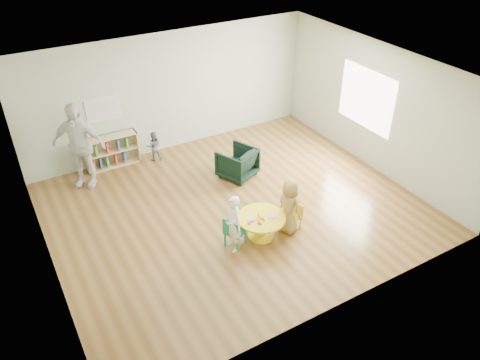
{
  "coord_description": "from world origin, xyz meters",
  "views": [
    {
      "loc": [
        -3.69,
        -6.58,
        5.61
      ],
      "look_at": [
        -0.06,
        -0.3,
        0.86
      ],
      "focal_mm": 35.0,
      "sensor_mm": 36.0,
      "label": 1
    }
  ],
  "objects_px": {
    "bookshelf": "(111,151)",
    "adult_caretaker": "(79,145)",
    "child_right": "(289,206)",
    "armchair": "(237,163)",
    "kid_chair_right": "(294,215)",
    "kid_chair_left": "(234,231)",
    "activity_table": "(261,223)",
    "child_left": "(233,224)",
    "toddler": "(154,146)"
  },
  "relations": [
    {
      "from": "bookshelf",
      "to": "adult_caretaker",
      "type": "relative_size",
      "value": 0.64
    },
    {
      "from": "child_right",
      "to": "armchair",
      "type": "bearing_deg",
      "value": -12.35
    },
    {
      "from": "kid_chair_right",
      "to": "adult_caretaker",
      "type": "bearing_deg",
      "value": 29.5
    },
    {
      "from": "armchair",
      "to": "kid_chair_left",
      "type": "bearing_deg",
      "value": 34.87
    },
    {
      "from": "adult_caretaker",
      "to": "bookshelf",
      "type": "bearing_deg",
      "value": 67.36
    },
    {
      "from": "armchair",
      "to": "child_right",
      "type": "height_order",
      "value": "child_right"
    },
    {
      "from": "bookshelf",
      "to": "armchair",
      "type": "bearing_deg",
      "value": -39.22
    },
    {
      "from": "bookshelf",
      "to": "adult_caretaker",
      "type": "bearing_deg",
      "value": -147.32
    },
    {
      "from": "adult_caretaker",
      "to": "activity_table",
      "type": "bearing_deg",
      "value": -20.76
    },
    {
      "from": "activity_table",
      "to": "kid_chair_right",
      "type": "xyz_separation_m",
      "value": [
        0.68,
        -0.08,
        -0.03
      ]
    },
    {
      "from": "kid_chair_right",
      "to": "bookshelf",
      "type": "distance_m",
      "value": 4.54
    },
    {
      "from": "activity_table",
      "to": "child_left",
      "type": "height_order",
      "value": "child_left"
    },
    {
      "from": "bookshelf",
      "to": "child_left",
      "type": "xyz_separation_m",
      "value": [
        1.0,
        -3.89,
        0.18
      ]
    },
    {
      "from": "toddler",
      "to": "activity_table",
      "type": "bearing_deg",
      "value": 117.02
    },
    {
      "from": "child_right",
      "to": "child_left",
      "type": "bearing_deg",
      "value": 77.72
    },
    {
      "from": "activity_table",
      "to": "adult_caretaker",
      "type": "bearing_deg",
      "value": 124.55
    },
    {
      "from": "child_left",
      "to": "activity_table",
      "type": "bearing_deg",
      "value": 96.42
    },
    {
      "from": "kid_chair_right",
      "to": "armchair",
      "type": "bearing_deg",
      "value": -10.68
    },
    {
      "from": "child_left",
      "to": "bookshelf",
      "type": "bearing_deg",
      "value": -162.6
    },
    {
      "from": "bookshelf",
      "to": "armchair",
      "type": "relative_size",
      "value": 1.63
    },
    {
      "from": "armchair",
      "to": "child_left",
      "type": "height_order",
      "value": "child_left"
    },
    {
      "from": "kid_chair_left",
      "to": "child_left",
      "type": "bearing_deg",
      "value": -57.69
    },
    {
      "from": "armchair",
      "to": "toddler",
      "type": "bearing_deg",
      "value": -73.8
    },
    {
      "from": "kid_chair_left",
      "to": "adult_caretaker",
      "type": "xyz_separation_m",
      "value": [
        -1.77,
        3.36,
        0.62
      ]
    },
    {
      "from": "bookshelf",
      "to": "armchair",
      "type": "height_order",
      "value": "bookshelf"
    },
    {
      "from": "kid_chair_right",
      "to": "bookshelf",
      "type": "height_order",
      "value": "bookshelf"
    },
    {
      "from": "kid_chair_right",
      "to": "toddler",
      "type": "distance_m",
      "value": 3.9
    },
    {
      "from": "activity_table",
      "to": "armchair",
      "type": "distance_m",
      "value": 2.12
    },
    {
      "from": "activity_table",
      "to": "child_right",
      "type": "height_order",
      "value": "child_right"
    },
    {
      "from": "child_left",
      "to": "adult_caretaker",
      "type": "xyz_separation_m",
      "value": [
        -1.73,
        3.42,
        0.39
      ]
    },
    {
      "from": "kid_chair_left",
      "to": "child_left",
      "type": "relative_size",
      "value": 0.56
    },
    {
      "from": "child_right",
      "to": "adult_caretaker",
      "type": "height_order",
      "value": "adult_caretaker"
    },
    {
      "from": "kid_chair_left",
      "to": "toddler",
      "type": "height_order",
      "value": "toddler"
    },
    {
      "from": "kid_chair_left",
      "to": "child_right",
      "type": "xyz_separation_m",
      "value": [
        1.09,
        -0.12,
        0.22
      ]
    },
    {
      "from": "armchair",
      "to": "activity_table",
      "type": "bearing_deg",
      "value": 48.31
    },
    {
      "from": "activity_table",
      "to": "kid_chair_right",
      "type": "relative_size",
      "value": 1.72
    },
    {
      "from": "kid_chair_right",
      "to": "child_right",
      "type": "distance_m",
      "value": 0.31
    },
    {
      "from": "activity_table",
      "to": "child_right",
      "type": "distance_m",
      "value": 0.59
    },
    {
      "from": "toddler",
      "to": "kid_chair_right",
      "type": "bearing_deg",
      "value": 126.64
    },
    {
      "from": "armchair",
      "to": "toddler",
      "type": "height_order",
      "value": "toddler"
    },
    {
      "from": "child_right",
      "to": "adult_caretaker",
      "type": "bearing_deg",
      "value": 30.24
    },
    {
      "from": "kid_chair_right",
      "to": "child_right",
      "type": "bearing_deg",
      "value": 86.02
    },
    {
      "from": "armchair",
      "to": "toddler",
      "type": "distance_m",
      "value": 2.05
    },
    {
      "from": "child_right",
      "to": "toddler",
      "type": "xyz_separation_m",
      "value": [
        -1.2,
        3.68,
        -0.19
      ]
    },
    {
      "from": "activity_table",
      "to": "toddler",
      "type": "height_order",
      "value": "toddler"
    },
    {
      "from": "bookshelf",
      "to": "activity_table",
      "type": "bearing_deg",
      "value": -67.42
    },
    {
      "from": "child_left",
      "to": "armchair",
      "type": "bearing_deg",
      "value": 151.63
    },
    {
      "from": "bookshelf",
      "to": "kid_chair_right",
      "type": "bearing_deg",
      "value": -59.88
    },
    {
      "from": "bookshelf",
      "to": "armchair",
      "type": "distance_m",
      "value": 2.9
    },
    {
      "from": "activity_table",
      "to": "child_left",
      "type": "relative_size",
      "value": 0.8
    }
  ]
}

